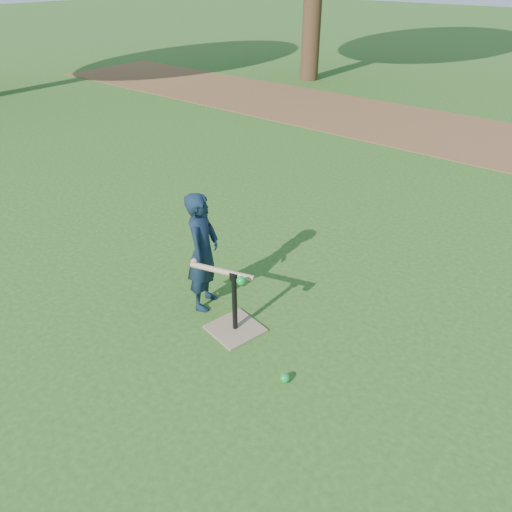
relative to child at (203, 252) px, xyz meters
The scene contains 6 objects.
ground 1.05m from the child, 31.95° to the right, with size 80.00×80.00×0.00m, color #285116.
dirt_strip 7.11m from the child, 84.06° to the left, with size 24.00×3.00×0.01m, color brown.
child is the anchor object (origin of this frame).
wiffle_ball_ground 1.40m from the child, 16.37° to the right, with size 0.08×0.08×0.08m, color #0D9731.
batting_tee 0.70m from the child, 14.11° to the right, with size 0.51×0.51×0.61m.
swing_action 0.43m from the child, 21.73° to the right, with size 0.63×0.22×0.11m.
Camera 1 is at (2.19, -2.32, 2.92)m, focal length 35.00 mm.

